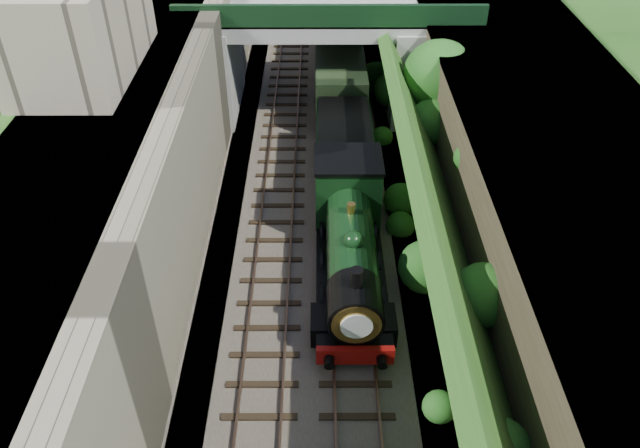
# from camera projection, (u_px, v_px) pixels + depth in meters

# --- Properties ---
(trackbed) EXTENTS (10.00, 90.00, 0.20)m
(trackbed) POSITION_uv_depth(u_px,v_px,m) (319.00, 141.00, 34.64)
(trackbed) COLOR #473F38
(trackbed) RESTS_ON ground
(retaining_wall) EXTENTS (1.00, 90.00, 7.00)m
(retaining_wall) POSITION_uv_depth(u_px,v_px,m) (214.00, 84.00, 32.54)
(retaining_wall) COLOR #756B56
(retaining_wall) RESTS_ON ground
(street_plateau_left) EXTENTS (6.00, 90.00, 7.00)m
(street_plateau_left) POSITION_uv_depth(u_px,v_px,m) (147.00, 84.00, 32.54)
(street_plateau_left) COLOR #262628
(street_plateau_left) RESTS_ON ground
(street_plateau_right) EXTENTS (8.00, 90.00, 6.25)m
(street_plateau_right) POSITION_uv_depth(u_px,v_px,m) (500.00, 91.00, 32.81)
(street_plateau_right) COLOR #262628
(street_plateau_right) RESTS_ON ground
(embankment_slope) EXTENTS (4.50, 90.00, 6.36)m
(embankment_slope) POSITION_uv_depth(u_px,v_px,m) (416.00, 112.00, 31.82)
(embankment_slope) COLOR #1E4714
(embankment_slope) RESTS_ON ground
(track_left) EXTENTS (2.50, 90.00, 0.20)m
(track_left) POSITION_uv_depth(u_px,v_px,m) (283.00, 139.00, 34.55)
(track_left) COLOR black
(track_left) RESTS_ON trackbed
(track_right) EXTENTS (2.50, 90.00, 0.20)m
(track_right) POSITION_uv_depth(u_px,v_px,m) (341.00, 139.00, 34.56)
(track_right) COLOR black
(track_right) RESTS_ON trackbed
(road_bridge) EXTENTS (16.00, 6.40, 7.25)m
(road_bridge) POSITION_uv_depth(u_px,v_px,m) (336.00, 44.00, 35.36)
(road_bridge) COLOR gray
(road_bridge) RESTS_ON ground
(building_near) EXTENTS (4.00, 8.00, 4.00)m
(building_near) POSITION_uv_depth(u_px,v_px,m) (78.00, 21.00, 24.42)
(building_near) COLOR gray
(building_near) RESTS_ON street_plateau_left
(tree) EXTENTS (3.60, 3.80, 6.60)m
(tree) POSITION_uv_depth(u_px,v_px,m) (440.00, 78.00, 30.45)
(tree) COLOR black
(tree) RESTS_ON ground
(locomotive) EXTENTS (3.10, 10.22, 3.83)m
(locomotive) POSITION_uv_depth(u_px,v_px,m) (350.00, 243.00, 24.80)
(locomotive) COLOR black
(locomotive) RESTS_ON trackbed
(tender) EXTENTS (2.70, 6.00, 3.05)m
(tender) POSITION_uv_depth(u_px,v_px,m) (344.00, 152.00, 30.78)
(tender) COLOR black
(tender) RESTS_ON trackbed
(coach_front) EXTENTS (2.90, 18.00, 3.70)m
(coach_front) POSITION_uv_depth(u_px,v_px,m) (338.00, 45.00, 40.46)
(coach_front) COLOR black
(coach_front) RESTS_ON trackbed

